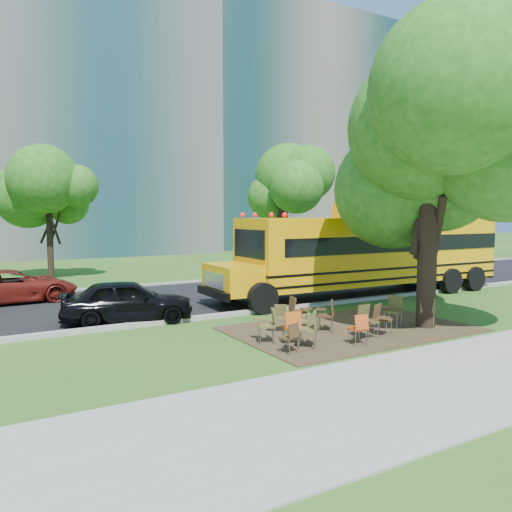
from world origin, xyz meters
TOP-DOWN VIEW (x-y plane):
  - ground at (0.00, 0.00)m, footprint 160.00×160.00m
  - sidewalk at (0.00, -5.00)m, footprint 60.00×4.00m
  - dirt_patch at (1.00, -0.50)m, footprint 7.00×4.50m
  - asphalt_road at (0.00, 7.00)m, footprint 80.00×8.00m
  - kerb_near at (0.00, 3.00)m, footprint 80.00×0.25m
  - kerb_far at (0.00, 11.10)m, footprint 80.00×0.25m
  - building_right at (24.00, 38.00)m, footprint 30.00×16.00m
  - bg_tree_2 at (-5.00, 16.00)m, footprint 4.80×4.80m
  - bg_tree_3 at (8.00, 14.00)m, footprint 5.60×5.60m
  - bg_tree_4 at (16.00, 13.00)m, footprint 5.00×5.00m
  - main_tree at (3.12, -1.40)m, footprint 7.20×7.20m
  - school_bus at (6.01, 4.00)m, footprint 13.40×3.30m
  - chair_0 at (-2.01, -1.76)m, footprint 0.53×0.56m
  - chair_1 at (-1.50, -1.11)m, footprint 0.72×0.57m
  - chair_2 at (-1.30, -1.58)m, footprint 0.66×0.84m
  - chair_3 at (0.59, -1.57)m, footprint 0.61×0.58m
  - chair_4 at (-0.03, -2.00)m, footprint 0.60×0.49m
  - chair_5 at (1.23, -1.48)m, footprint 0.60×0.68m
  - chair_6 at (2.26, -0.92)m, footprint 0.77×0.66m
  - chair_7 at (3.12, -1.48)m, footprint 0.79×0.62m
  - chair_8 at (-1.95, -0.63)m, footprint 0.60×0.76m
  - chair_9 at (-1.01, 0.29)m, footprint 0.68×0.53m
  - chair_10 at (-0.27, 0.49)m, footprint 0.55×0.70m
  - chair_11 at (0.21, -0.38)m, footprint 0.63×0.80m
  - black_car at (-4.43, 3.80)m, footprint 4.30×2.48m
  - bg_car_red at (-7.28, 9.39)m, footprint 4.84×2.51m

SIDE VIEW (x-z plane):
  - ground at x=0.00m, z-range 0.00..0.00m
  - dirt_patch at x=1.00m, z-range 0.00..0.03m
  - sidewalk at x=0.00m, z-range 0.00..0.04m
  - asphalt_road at x=0.00m, z-range 0.00..0.04m
  - kerb_near at x=0.00m, z-range 0.00..0.14m
  - kerb_far at x=0.00m, z-range 0.00..0.14m
  - chair_0 at x=-2.01m, z-range 0.09..0.87m
  - chair_9 at x=-1.01m, z-range 0.09..0.89m
  - chair_4 at x=-0.03m, z-range 0.10..0.94m
  - chair_5 at x=1.23m, z-range 0.10..0.98m
  - chair_1 at x=-1.50m, z-range 0.11..1.02m
  - chair_7 at x=3.12m, z-range 0.11..1.03m
  - chair_3 at x=0.59m, z-range 0.11..1.04m
  - chair_11 at x=0.21m, z-range 0.11..1.04m
  - chair_8 at x=-1.95m, z-range 0.11..1.04m
  - chair_10 at x=-0.27m, z-range 0.11..1.05m
  - chair_6 at x=2.26m, z-range 0.11..1.08m
  - chair_2 at x=-1.30m, z-range 0.11..1.09m
  - bg_car_red at x=-7.28m, z-range 0.00..1.30m
  - black_car at x=-4.43m, z-range 0.00..1.37m
  - school_bus at x=6.01m, z-range 0.26..3.51m
  - bg_tree_2 at x=-5.00m, z-range 0.90..7.52m
  - bg_tree_4 at x=16.00m, z-range 0.92..7.77m
  - bg_tree_3 at x=8.00m, z-range 1.11..8.95m
  - main_tree at x=3.12m, z-range 0.79..9.61m
  - building_right at x=24.00m, z-range 0.00..25.00m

